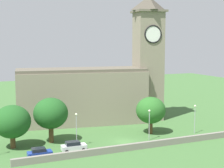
{
  "coord_description": "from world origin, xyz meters",
  "views": [
    {
      "loc": [
        -28.51,
        -59.73,
        19.6
      ],
      "look_at": [
        0.35,
        6.77,
        10.58
      ],
      "focal_mm": 55.83,
      "sensor_mm": 36.0,
      "label": 1
    }
  ],
  "objects_px": {
    "streetlamp_west_mid": "(76,124)",
    "tree_churchyard": "(51,113)",
    "streetlamp_central": "(149,120)",
    "church": "(98,86)",
    "car_white": "(74,146)",
    "tree_by_tower": "(151,110)",
    "streetlamp_east_mid": "(195,114)",
    "tree_riverside_west": "(12,122)",
    "car_blue": "(39,153)"
  },
  "relations": [
    {
      "from": "streetlamp_west_mid",
      "to": "tree_churchyard",
      "type": "height_order",
      "value": "tree_churchyard"
    },
    {
      "from": "streetlamp_central",
      "to": "tree_churchyard",
      "type": "relative_size",
      "value": 0.7
    },
    {
      "from": "church",
      "to": "streetlamp_central",
      "type": "bearing_deg",
      "value": -79.73
    },
    {
      "from": "streetlamp_central",
      "to": "car_white",
      "type": "bearing_deg",
      "value": -177.46
    },
    {
      "from": "streetlamp_central",
      "to": "tree_by_tower",
      "type": "relative_size",
      "value": 0.78
    },
    {
      "from": "car_white",
      "to": "tree_churchyard",
      "type": "relative_size",
      "value": 0.52
    },
    {
      "from": "streetlamp_east_mid",
      "to": "tree_riverside_west",
      "type": "xyz_separation_m",
      "value": [
        -36.8,
        4.99,
        0.74
      ]
    },
    {
      "from": "car_blue",
      "to": "streetlamp_west_mid",
      "type": "distance_m",
      "value": 9.01
    },
    {
      "from": "car_white",
      "to": "tree_riverside_west",
      "type": "xyz_separation_m",
      "value": [
        -9.67,
        6.21,
        4.02
      ]
    },
    {
      "from": "tree_riverside_west",
      "to": "streetlamp_west_mid",
      "type": "bearing_deg",
      "value": -20.13
    },
    {
      "from": "streetlamp_central",
      "to": "tree_riverside_west",
      "type": "height_order",
      "value": "tree_riverside_west"
    },
    {
      "from": "church",
      "to": "tree_riverside_west",
      "type": "distance_m",
      "value": 26.12
    },
    {
      "from": "car_blue",
      "to": "streetlamp_central",
      "type": "height_order",
      "value": "streetlamp_central"
    },
    {
      "from": "car_blue",
      "to": "streetlamp_central",
      "type": "xyz_separation_m",
      "value": [
        22.15,
        1.87,
        3.31
      ]
    },
    {
      "from": "church",
      "to": "car_white",
      "type": "height_order",
      "value": "church"
    },
    {
      "from": "streetlamp_west_mid",
      "to": "tree_by_tower",
      "type": "bearing_deg",
      "value": 8.95
    },
    {
      "from": "car_white",
      "to": "tree_by_tower",
      "type": "height_order",
      "value": "tree_by_tower"
    },
    {
      "from": "church",
      "to": "car_blue",
      "type": "bearing_deg",
      "value": -131.81
    },
    {
      "from": "streetlamp_east_mid",
      "to": "tree_riverside_west",
      "type": "height_order",
      "value": "tree_riverside_west"
    },
    {
      "from": "church",
      "to": "streetlamp_west_mid",
      "type": "distance_m",
      "value": 21.2
    },
    {
      "from": "church",
      "to": "car_white",
      "type": "relative_size",
      "value": 8.05
    },
    {
      "from": "church",
      "to": "tree_riverside_west",
      "type": "xyz_separation_m",
      "value": [
        -22.04,
        -13.53,
        -3.72
      ]
    },
    {
      "from": "streetlamp_west_mid",
      "to": "tree_churchyard",
      "type": "xyz_separation_m",
      "value": [
        -3.64,
        4.72,
        1.41
      ]
    },
    {
      "from": "tree_by_tower",
      "to": "streetlamp_central",
      "type": "bearing_deg",
      "value": -122.89
    },
    {
      "from": "church",
      "to": "car_white",
      "type": "distance_m",
      "value": 24.55
    },
    {
      "from": "tree_churchyard",
      "to": "car_blue",
      "type": "bearing_deg",
      "value": -116.23
    },
    {
      "from": "church",
      "to": "tree_by_tower",
      "type": "relative_size",
      "value": 4.62
    },
    {
      "from": "car_blue",
      "to": "church",
      "type": "bearing_deg",
      "value": 48.19
    },
    {
      "from": "car_blue",
      "to": "streetlamp_west_mid",
      "type": "relative_size",
      "value": 0.64
    },
    {
      "from": "tree_churchyard",
      "to": "church",
      "type": "bearing_deg",
      "value": 41.07
    },
    {
      "from": "car_blue",
      "to": "car_white",
      "type": "distance_m",
      "value": 6.45
    },
    {
      "from": "church",
      "to": "streetlamp_east_mid",
      "type": "height_order",
      "value": "church"
    },
    {
      "from": "tree_by_tower",
      "to": "car_white",
      "type": "bearing_deg",
      "value": -165.14
    },
    {
      "from": "tree_riverside_west",
      "to": "tree_by_tower",
      "type": "height_order",
      "value": "tree_riverside_west"
    },
    {
      "from": "streetlamp_east_mid",
      "to": "tree_by_tower",
      "type": "distance_m",
      "value": 9.39
    },
    {
      "from": "streetlamp_west_mid",
      "to": "streetlamp_east_mid",
      "type": "distance_m",
      "value": 25.87
    },
    {
      "from": "car_blue",
      "to": "tree_by_tower",
      "type": "relative_size",
      "value": 0.52
    },
    {
      "from": "car_white",
      "to": "tree_riverside_west",
      "type": "distance_m",
      "value": 12.18
    },
    {
      "from": "streetlamp_east_mid",
      "to": "tree_by_tower",
      "type": "xyz_separation_m",
      "value": [
        -8.59,
        3.7,
        0.84
      ]
    },
    {
      "from": "streetlamp_west_mid",
      "to": "streetlamp_east_mid",
      "type": "height_order",
      "value": "streetlamp_west_mid"
    },
    {
      "from": "tree_riverside_west",
      "to": "tree_churchyard",
      "type": "relative_size",
      "value": 0.91
    },
    {
      "from": "streetlamp_east_mid",
      "to": "church",
      "type": "bearing_deg",
      "value": 128.56
    },
    {
      "from": "car_blue",
      "to": "car_white",
      "type": "relative_size",
      "value": 0.91
    },
    {
      "from": "streetlamp_west_mid",
      "to": "streetlamp_central",
      "type": "xyz_separation_m",
      "value": [
        14.54,
        -1.5,
        -0.14
      ]
    },
    {
      "from": "streetlamp_west_mid",
      "to": "tree_riverside_west",
      "type": "height_order",
      "value": "tree_riverside_west"
    },
    {
      "from": "streetlamp_east_mid",
      "to": "tree_riverside_west",
      "type": "distance_m",
      "value": 37.15
    },
    {
      "from": "tree_churchyard",
      "to": "streetlamp_central",
      "type": "bearing_deg",
      "value": -18.87
    },
    {
      "from": "car_white",
      "to": "tree_riverside_west",
      "type": "height_order",
      "value": "tree_riverside_west"
    },
    {
      "from": "streetlamp_west_mid",
      "to": "streetlamp_central",
      "type": "relative_size",
      "value": 1.04
    },
    {
      "from": "car_white",
      "to": "streetlamp_central",
      "type": "bearing_deg",
      "value": 2.54
    }
  ]
}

